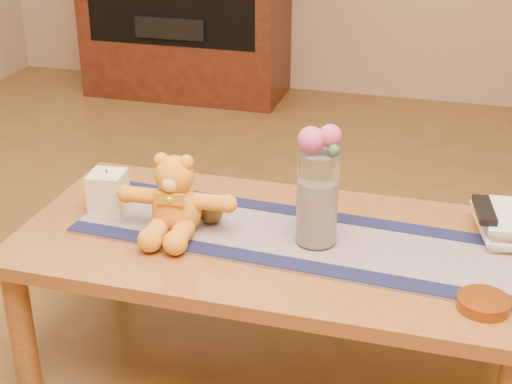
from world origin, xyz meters
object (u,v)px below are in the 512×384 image
(teddy_bear, at_px, (176,195))
(bronze_ball, at_px, (211,211))
(pillar_candle, at_px, (108,192))
(glass_vase, at_px, (317,198))
(amber_dish, at_px, (484,303))
(book_bottom, at_px, (480,233))
(tv_remote, at_px, (484,210))

(teddy_bear, distance_m, bronze_ball, 0.12)
(pillar_candle, bearing_deg, glass_vase, -2.02)
(teddy_bear, xyz_separation_m, amber_dish, (0.82, -0.16, -0.10))
(book_bottom, bearing_deg, teddy_bear, -177.69)
(amber_dish, bearing_deg, teddy_bear, 169.13)
(pillar_candle, height_order, bronze_ball, pillar_candle)
(teddy_bear, distance_m, tv_remote, 0.83)
(glass_vase, distance_m, amber_dish, 0.49)
(book_bottom, height_order, tv_remote, tv_remote)
(glass_vase, bearing_deg, book_bottom, 21.74)
(pillar_candle, height_order, tv_remote, pillar_candle)
(bronze_ball, height_order, book_bottom, bronze_ball)
(glass_vase, bearing_deg, bronze_ball, 174.76)
(amber_dish, bearing_deg, glass_vase, 156.20)
(pillar_candle, bearing_deg, bronze_ball, 1.19)
(bronze_ball, xyz_separation_m, amber_dish, (0.75, -0.22, -0.03))
(teddy_bear, height_order, book_bottom, teddy_bear)
(teddy_bear, height_order, glass_vase, glass_vase)
(book_bottom, distance_m, amber_dish, 0.36)
(glass_vase, distance_m, book_bottom, 0.48)
(teddy_bear, xyz_separation_m, pillar_candle, (-0.23, 0.06, -0.05))
(bronze_ball, bearing_deg, book_bottom, 10.91)
(bronze_ball, bearing_deg, amber_dish, -16.51)
(pillar_candle, distance_m, glass_vase, 0.62)
(bronze_ball, bearing_deg, teddy_bear, -140.10)
(book_bottom, relative_size, tv_remote, 1.39)
(pillar_candle, relative_size, book_bottom, 0.53)
(pillar_candle, xyz_separation_m, glass_vase, (0.62, -0.02, 0.07))
(teddy_bear, bearing_deg, glass_vase, 2.09)
(amber_dish, bearing_deg, pillar_candle, 168.51)
(teddy_bear, height_order, tv_remote, teddy_bear)
(bronze_ball, bearing_deg, tv_remote, 10.14)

